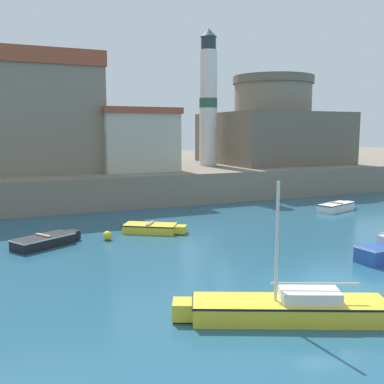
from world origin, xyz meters
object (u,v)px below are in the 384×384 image
object	(u,v)px
mooring_buoy	(107,236)
harbor_shed_near_wharf	(134,139)
dinghy_yellow_0	(152,228)
fortress	(272,130)
dinghy_white_3	(337,207)
lighthouse	(208,100)
sailboat_yellow_4	(287,307)
church	(21,110)
dinghy_black_2	(46,240)

from	to	relation	value
mooring_buoy	harbor_shed_near_wharf	size ratio (longest dim) A/B	0.07
dinghy_yellow_0	harbor_shed_near_wharf	size ratio (longest dim) A/B	0.54
fortress	dinghy_white_3	bearing A→B (deg)	-105.18
lighthouse	harbor_shed_near_wharf	size ratio (longest dim) A/B	1.94
lighthouse	harbor_shed_near_wharf	distance (m)	9.00
dinghy_yellow_0	sailboat_yellow_4	world-z (taller)	sailboat_yellow_4
fortress	mooring_buoy	bearing A→B (deg)	-141.51
dinghy_yellow_0	church	xyz separation A→B (m)	(-5.95, 18.20, 7.41)
mooring_buoy	lighthouse	xyz separation A→B (m)	(13.71, 16.25, 8.54)
fortress	harbor_shed_near_wharf	world-z (taller)	fortress
fortress	lighthouse	distance (m)	8.56
mooring_buoy	church	size ratio (longest dim) A/B	0.03
church	harbor_shed_near_wharf	xyz separation A→B (m)	(8.85, -4.66, -2.55)
dinghy_black_2	sailboat_yellow_4	distance (m)	13.85
dinghy_yellow_0	dinghy_black_2	bearing A→B (deg)	-172.51
dinghy_black_2	sailboat_yellow_4	world-z (taller)	sailboat_yellow_4
dinghy_white_3	church	world-z (taller)	church
dinghy_yellow_0	harbor_shed_near_wharf	xyz separation A→B (m)	(2.89, 13.53, 4.87)
dinghy_black_2	mooring_buoy	distance (m)	3.20
lighthouse	dinghy_black_2	bearing A→B (deg)	-136.09
dinghy_black_2	mooring_buoy	size ratio (longest dim) A/B	7.43
sailboat_yellow_4	fortress	bearing A→B (deg)	57.65
dinghy_yellow_0	fortress	bearing A→B (deg)	41.13
mooring_buoy	harbor_shed_near_wharf	distance (m)	16.15
dinghy_white_3	lighthouse	size ratio (longest dim) A/B	0.29
church	lighthouse	bearing A→B (deg)	-9.13
sailboat_yellow_4	church	distance (m)	32.83
dinghy_yellow_0	mooring_buoy	bearing A→B (deg)	-164.86
dinghy_white_3	lighthouse	world-z (taller)	lighthouse
fortress	dinghy_black_2	bearing A→B (deg)	-145.24
dinghy_black_2	sailboat_yellow_4	xyz separation A→B (m)	(6.07, -12.45, 0.10)
fortress	harbor_shed_near_wharf	distance (m)	16.29
fortress	dinghy_yellow_0	bearing A→B (deg)	-138.87
dinghy_black_2	mooring_buoy	world-z (taller)	dinghy_black_2
dinghy_yellow_0	sailboat_yellow_4	xyz separation A→B (m)	(0.05, -13.25, 0.12)
dinghy_white_3	harbor_shed_near_wharf	xyz separation A→B (m)	(-11.92, 12.08, 4.84)
sailboat_yellow_4	church	world-z (taller)	church
mooring_buoy	lighthouse	world-z (taller)	lighthouse
dinghy_yellow_0	dinghy_black_2	world-z (taller)	dinghy_black_2
dinghy_yellow_0	dinghy_white_3	xyz separation A→B (m)	(14.81, 1.45, 0.03)
mooring_buoy	church	xyz separation A→B (m)	(-3.14, 18.96, 7.44)
mooring_buoy	sailboat_yellow_4	bearing A→B (deg)	-77.07
dinghy_black_2	mooring_buoy	xyz separation A→B (m)	(3.20, 0.03, -0.06)
dinghy_black_2	fortress	size ratio (longest dim) A/B	0.29
sailboat_yellow_4	dinghy_yellow_0	bearing A→B (deg)	90.23
dinghy_yellow_0	church	size ratio (longest dim) A/B	0.24
dinghy_white_3	dinghy_yellow_0	bearing A→B (deg)	-174.40
dinghy_black_2	harbor_shed_near_wharf	world-z (taller)	harbor_shed_near_wharf
dinghy_yellow_0	dinghy_black_2	xyz separation A→B (m)	(-6.02, -0.79, 0.03)
sailboat_yellow_4	church	size ratio (longest dim) A/B	0.43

